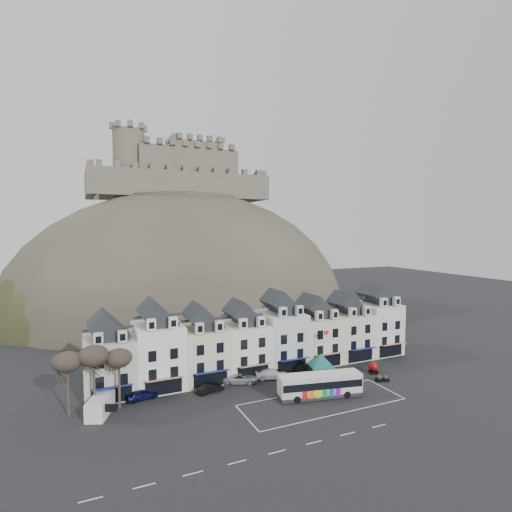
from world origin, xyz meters
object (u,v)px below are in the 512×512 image
at_px(car_black, 210,388).
at_px(car_white, 272,374).
at_px(bus_shelter, 321,360).
at_px(white_van, 100,406).
at_px(car_charcoal, 306,367).
at_px(bus, 320,384).
at_px(flagpole, 324,349).
at_px(red_buoy, 374,367).
at_px(car_navy, 142,394).
at_px(car_silver, 240,378).
at_px(car_maroon, 278,373).

relative_size(car_black, car_white, 0.73).
distance_m(bus_shelter, white_van, 31.29).
xyz_separation_m(white_van, car_charcoal, (31.39, 2.50, -0.40)).
relative_size(bus, flagpole, 1.66).
xyz_separation_m(red_buoy, car_navy, (-35.60, 5.05, -0.20)).
bearing_deg(car_silver, white_van, 118.27).
relative_size(bus_shelter, car_maroon, 1.75).
bearing_deg(bus_shelter, car_black, -176.02).
bearing_deg(car_white, bus_shelter, -104.90).
bearing_deg(white_van, bus_shelter, 17.37).
distance_m(bus, red_buoy, 13.63).
height_order(bus_shelter, red_buoy, bus_shelter).
relative_size(bus, car_black, 3.05).
bearing_deg(red_buoy, car_charcoal, 152.24).
bearing_deg(white_van, car_black, 25.29).
height_order(bus, car_silver, bus).
distance_m(bus_shelter, red_buoy, 10.18).
relative_size(car_navy, car_white, 0.82).
bearing_deg(bus, car_charcoal, 81.52).
bearing_deg(car_maroon, car_silver, 94.32).
height_order(bus_shelter, white_van, bus_shelter).
bearing_deg(car_navy, white_van, 103.84).
relative_size(bus_shelter, flagpole, 0.94).
relative_size(flagpole, white_van, 1.31).
distance_m(car_silver, car_maroon, 6.41).
bearing_deg(red_buoy, flagpole, 157.83).
xyz_separation_m(red_buoy, flagpole, (-7.52, 3.06, 3.16)).
xyz_separation_m(bus_shelter, car_maroon, (-4.93, 4.48, -2.78)).
relative_size(red_buoy, white_van, 0.34).
height_order(red_buoy, car_charcoal, red_buoy).
bearing_deg(bus_shelter, white_van, -169.15).
bearing_deg(red_buoy, car_navy, 171.92).
distance_m(car_navy, car_maroon, 20.80).
relative_size(red_buoy, flagpole, 0.26).
relative_size(bus, car_charcoal, 2.63).
relative_size(flagpole, car_charcoal, 1.59).
height_order(car_black, car_charcoal, car_charcoal).
bearing_deg(car_navy, bus_shelter, -111.58).
height_order(car_white, car_charcoal, car_white).
bearing_deg(car_maroon, car_black, 103.22).
relative_size(flagpole, car_maroon, 1.86).
bearing_deg(bus, white_van, 178.04).
distance_m(flagpole, car_maroon, 8.23).
bearing_deg(red_buoy, car_maroon, 162.23).
bearing_deg(car_white, flagpole, -79.89).
relative_size(bus, car_white, 2.23).
bearing_deg(car_charcoal, red_buoy, -98.17).
bearing_deg(flagpole, red_buoy, -22.17).
distance_m(red_buoy, flagpole, 8.71).
xyz_separation_m(bus, car_maroon, (-1.85, 8.90, -1.16)).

